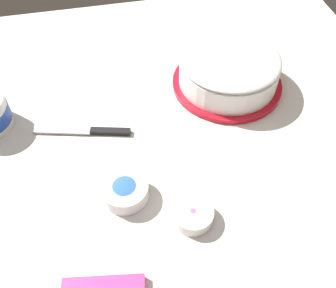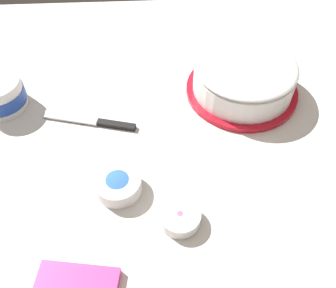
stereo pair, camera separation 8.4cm
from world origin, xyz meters
TOP-DOWN VIEW (x-y plane):
  - ground_plane at (0.00, 0.00)m, footprint 1.54×1.54m
  - frosted_cake at (0.32, 0.30)m, footprint 0.29×0.29m
  - spreading_knife at (-0.06, 0.21)m, footprint 0.23×0.08m
  - sprinkle_bowl_pink at (0.12, -0.07)m, footprint 0.08×0.08m
  - sprinkle_bowl_blue at (0.00, 0.01)m, footprint 0.10×0.10m

SIDE VIEW (x-z plane):
  - ground_plane at x=0.00m, z-range 0.00..0.00m
  - spreading_knife at x=-0.06m, z-range 0.00..0.01m
  - sprinkle_bowl_pink at x=0.12m, z-range 0.00..0.03m
  - sprinkle_bowl_blue at x=0.00m, z-range 0.00..0.04m
  - frosted_cake at x=0.32m, z-range 0.00..0.10m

